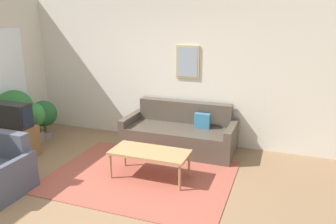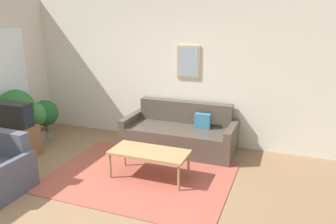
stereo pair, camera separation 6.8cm
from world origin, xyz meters
name	(u,v)px [view 2 (the right image)]	position (x,y,z in m)	size (l,w,h in m)	color
ground_plane	(92,201)	(0.00, 0.00, 0.00)	(16.00, 16.00, 0.00)	#846647
area_rug	(141,176)	(0.29, 0.87, 0.01)	(2.71, 2.06, 0.01)	#9E4C3D
wall_back	(164,71)	(0.00, 2.60, 1.35)	(8.00, 0.09, 2.70)	beige
couch	(180,134)	(0.50, 2.14, 0.29)	(2.01, 0.90, 0.83)	#4C4238
coffee_table	(149,153)	(0.44, 0.88, 0.40)	(1.16, 0.54, 0.44)	#A87F51
tv_stand	(16,141)	(-2.07, 0.83, 0.27)	(0.71, 0.46, 0.55)	brown
tv	(13,115)	(-2.07, 0.83, 0.75)	(0.67, 0.28, 0.41)	black
potted_plant_tall	(16,109)	(-2.45, 1.28, 0.69)	(0.68, 0.68, 1.06)	beige
potted_plant_by_window	(45,115)	(-2.20, 1.74, 0.48)	(0.51, 0.51, 0.77)	slate
potted_plant_small	(35,118)	(-2.24, 1.51, 0.47)	(0.46, 0.46, 0.78)	slate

